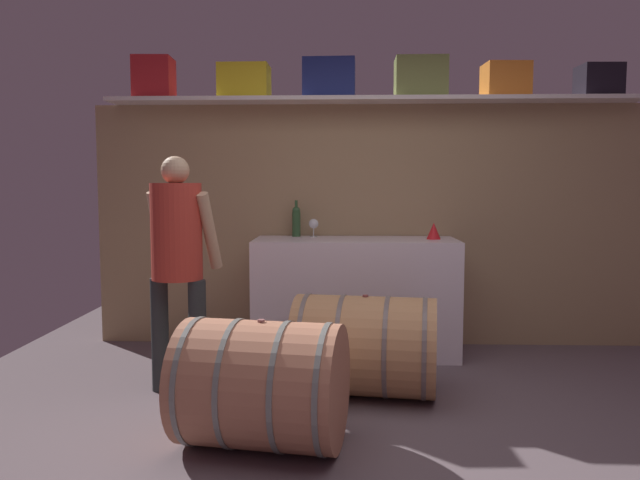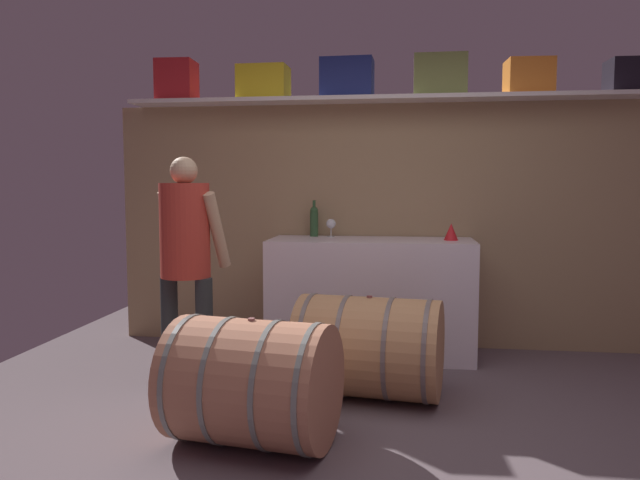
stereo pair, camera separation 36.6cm
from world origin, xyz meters
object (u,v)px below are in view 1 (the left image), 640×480
Objects in this scene: red_funnel at (434,231)px; toolcase_red at (154,79)px; toolcase_yellow at (244,82)px; wine_barrel_far at (365,346)px; winemaker_pouring at (177,249)px; toolcase_black at (599,81)px; wine_barrel_near at (262,384)px; toolcase_olive at (421,78)px; wine_glass at (314,224)px; wine_bottle_green at (296,221)px; work_cabinet at (355,297)px; toolcase_navy at (329,79)px; toolcase_orange at (505,81)px.

toolcase_red is at bearing 174.63° from red_funnel.
toolcase_yellow is 0.41× the size of wine_barrel_far.
toolcase_red reaches higher than winemaker_pouring.
winemaker_pouring is (-1.20, 0.01, 0.62)m from wine_barrel_far.
wine_barrel_near is at bearing -142.12° from toolcase_black.
toolcase_yellow is 0.98× the size of toolcase_olive.
toolcase_black reaches higher than wine_glass.
work_cabinet is at bearing -24.03° from wine_bottle_green.
wine_glass reaches higher than work_cabinet.
wine_glass is at bearing -177.41° from toolcase_olive.
wine_bottle_green is at bearing 98.39° from wine_barrel_near.
red_funnel is at bearing -10.72° from wine_bottle_green.
wine_glass is 0.16× the size of wine_barrel_near.
wine_barrel_far is at bearing -111.26° from toolcase_olive.
toolcase_olive is 1.41m from toolcase_black.
toolcase_yellow is at bearing 110.18° from wine_barrel_near.
wine_barrel_near is (-0.30, -2.01, -1.86)m from toolcase_navy.
wine_glass is 1.14× the size of red_funnel.
toolcase_orange is 2.62× the size of red_funnel.
wine_bottle_green is (-2.41, -0.00, -1.11)m from toolcase_black.
toolcase_black is 1.03× the size of wine_bottle_green.
toolcase_orange reaches higher than toolcase_black.
toolcase_olive is 2.93m from wine_barrel_near.
toolcase_black is at bearing 40.47° from wine_barrel_far.
toolcase_orange is 0.37× the size of wine_barrel_near.
toolcase_navy is 1.97m from winemaker_pouring.
wine_glass is at bearing -163.95° from toolcase_navy.
toolcase_red is at bearing 176.93° from toolcase_orange.
winemaker_pouring is (-2.35, -1.18, -1.23)m from toolcase_orange.
toolcase_olive reaches higher than toolcase_navy.
toolcase_black is at bearing 0.10° from wine_bottle_green.
wine_bottle_green is at bearing 121.98° from wine_barrel_far.
toolcase_yellow is 1.31× the size of toolcase_black.
toolcase_yellow is at bearing 178.49° from toolcase_black.
work_cabinet is at bearing 83.26° from wine_barrel_near.
toolcase_olive is at bearing 176.93° from toolcase_orange.
toolcase_red is at bearing 178.49° from toolcase_black.
winemaker_pouring is at bearing -172.55° from wine_barrel_far.
work_cabinet is (-0.52, -0.22, -1.74)m from toolcase_olive.
toolcase_yellow is 1.28m from wine_glass.
red_funnel is at bearing -65.53° from toolcase_olive.
toolcase_navy is 0.27× the size of winemaker_pouring.
toolcase_black is 0.34× the size of wine_barrel_near.
wine_glass is (0.14, -0.03, -0.03)m from wine_bottle_green.
winemaker_pouring is at bearing -125.63° from wine_glass.
toolcase_red is 1.79m from winemaker_pouring.
wine_bottle_green is 1.12m from red_funnel.
toolcase_yellow is 1.18× the size of toolcase_orange.
toolcase_orange is 0.22× the size of winemaker_pouring.
toolcase_red is 0.81× the size of toolcase_navy.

